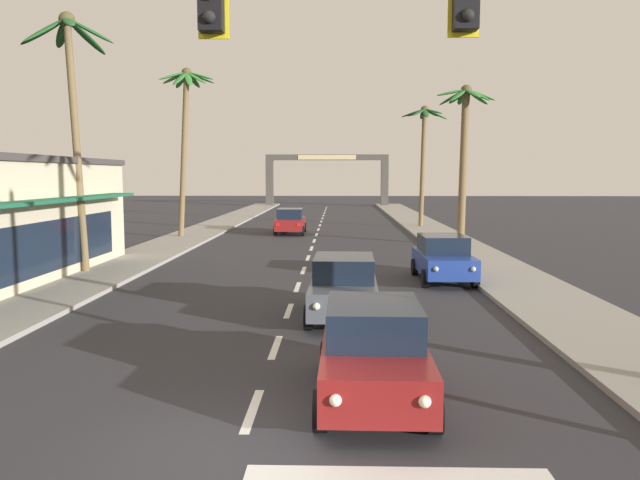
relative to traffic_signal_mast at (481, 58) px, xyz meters
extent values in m
plane|color=#2D2D33|center=(-3.31, -0.18, -5.44)|extent=(220.00, 220.00, 0.00)
cube|color=gray|center=(4.49, 19.82, -5.37)|extent=(3.20, 110.00, 0.14)
cube|color=gray|center=(-11.11, 19.82, -5.37)|extent=(3.20, 110.00, 0.14)
cube|color=silver|center=(-3.31, 1.46, -5.44)|extent=(0.16, 2.00, 0.01)
cube|color=silver|center=(-3.31, 5.39, -5.44)|extent=(0.16, 2.00, 0.01)
cube|color=silver|center=(-3.31, 9.31, -5.44)|extent=(0.16, 2.00, 0.01)
cube|color=silver|center=(-3.31, 13.24, -5.44)|extent=(0.16, 2.00, 0.01)
cube|color=silver|center=(-3.31, 17.17, -5.44)|extent=(0.16, 2.00, 0.01)
cube|color=silver|center=(-3.31, 21.10, -5.44)|extent=(0.16, 2.00, 0.01)
cube|color=silver|center=(-3.31, 25.03, -5.44)|extent=(0.16, 2.00, 0.01)
cube|color=silver|center=(-3.31, 28.95, -5.44)|extent=(0.16, 2.00, 0.01)
cube|color=silver|center=(-3.31, 32.88, -5.44)|extent=(0.16, 2.00, 0.01)
cube|color=silver|center=(-3.31, 36.81, -5.44)|extent=(0.16, 2.00, 0.01)
cube|color=silver|center=(-3.31, 40.74, -5.44)|extent=(0.16, 2.00, 0.01)
cube|color=silver|center=(-3.31, 44.67, -5.44)|extent=(0.16, 2.00, 0.01)
cube|color=silver|center=(-3.31, 48.60, -5.44)|extent=(0.16, 2.00, 0.01)
cube|color=silver|center=(-3.31, 52.52, -5.44)|extent=(0.16, 2.00, 0.01)
cube|color=silver|center=(-3.31, 56.45, -5.44)|extent=(0.16, 2.00, 0.01)
cube|color=silver|center=(-3.31, 60.38, -5.44)|extent=(0.16, 2.00, 0.01)
cube|color=silver|center=(-3.31, 64.31, -5.44)|extent=(0.16, 2.00, 0.01)
cube|color=silver|center=(-3.31, 68.24, -5.44)|extent=(0.16, 2.00, 0.01)
cube|color=silver|center=(-1.11, -0.78, -5.44)|extent=(4.00, 0.44, 0.01)
sphere|color=black|center=(-0.21, -0.16, 0.52)|extent=(0.17, 0.17, 0.17)
sphere|color=black|center=(-3.61, -0.16, 0.52)|extent=(0.17, 0.17, 0.17)
cube|color=yellow|center=(-3.61, 0.15, 0.82)|extent=(0.42, 0.03, 1.04)
cube|color=maroon|center=(-1.28, 2.02, -4.76)|extent=(1.82, 4.32, 0.72)
cube|color=black|center=(-1.27, 2.17, -4.08)|extent=(1.63, 2.22, 0.64)
cylinder|color=black|center=(-0.43, 0.58, -5.12)|extent=(0.23, 0.64, 0.64)
cylinder|color=black|center=(-2.16, 0.61, -5.12)|extent=(0.23, 0.64, 0.64)
cylinder|color=black|center=(-0.39, 3.42, -5.12)|extent=(0.23, 0.64, 0.64)
cylinder|color=black|center=(-2.12, 3.45, -5.12)|extent=(0.23, 0.64, 0.64)
sphere|color=#F9EFC6|center=(-0.69, -0.16, -4.68)|extent=(0.18, 0.18, 0.18)
sphere|color=#F9EFC6|center=(-1.93, -0.15, -4.68)|extent=(0.18, 0.18, 0.18)
cube|color=red|center=(-0.59, 4.17, -4.66)|extent=(0.24, 0.06, 0.20)
cube|color=red|center=(-1.91, 4.18, -4.66)|extent=(0.24, 0.06, 0.20)
cube|color=#4C515B|center=(-1.74, 8.43, -4.76)|extent=(1.86, 4.34, 0.72)
cube|color=black|center=(-1.74, 8.58, -4.08)|extent=(1.65, 2.24, 0.64)
cylinder|color=black|center=(-0.91, 6.99, -5.12)|extent=(0.23, 0.64, 0.64)
cylinder|color=black|center=(-2.63, 7.03, -5.12)|extent=(0.23, 0.64, 0.64)
cylinder|color=black|center=(-0.84, 9.83, -5.12)|extent=(0.23, 0.64, 0.64)
cylinder|color=black|center=(-2.57, 9.87, -5.12)|extent=(0.23, 0.64, 0.64)
sphere|color=#F9EFC6|center=(-1.17, 6.24, -4.68)|extent=(0.18, 0.18, 0.18)
sphere|color=#F9EFC6|center=(-2.41, 6.27, -4.68)|extent=(0.18, 0.18, 0.18)
cube|color=red|center=(-1.03, 10.57, -4.66)|extent=(0.24, 0.07, 0.20)
cube|color=red|center=(-2.35, 10.60, -4.66)|extent=(0.24, 0.07, 0.20)
cube|color=maroon|center=(-5.04, 33.40, -4.76)|extent=(1.78, 4.31, 0.72)
cube|color=black|center=(-5.04, 33.25, -4.08)|extent=(1.61, 2.21, 0.64)
cylinder|color=black|center=(-5.91, 34.82, -5.12)|extent=(0.22, 0.64, 0.64)
cylinder|color=black|center=(-4.19, 34.82, -5.12)|extent=(0.22, 0.64, 0.64)
cylinder|color=black|center=(-5.90, 31.98, -5.12)|extent=(0.22, 0.64, 0.64)
cylinder|color=black|center=(-4.18, 31.99, -5.12)|extent=(0.22, 0.64, 0.64)
sphere|color=#B2B2AD|center=(-5.67, 35.57, -4.68)|extent=(0.18, 0.18, 0.18)
sphere|color=#B2B2AD|center=(-4.43, 35.57, -4.68)|extent=(0.18, 0.18, 0.18)
cube|color=red|center=(-5.70, 31.24, -4.66)|extent=(0.24, 0.06, 0.20)
cube|color=red|center=(-4.38, 31.24, -4.66)|extent=(0.24, 0.06, 0.20)
cube|color=navy|center=(1.96, 14.67, -4.76)|extent=(1.81, 4.32, 0.72)
cube|color=black|center=(1.96, 14.82, -4.08)|extent=(1.63, 2.22, 0.64)
cylinder|color=black|center=(2.84, 13.26, -5.12)|extent=(0.23, 0.64, 0.64)
cylinder|color=black|center=(1.12, 13.24, -5.12)|extent=(0.23, 0.64, 0.64)
cylinder|color=black|center=(2.80, 16.10, -5.12)|extent=(0.23, 0.64, 0.64)
cylinder|color=black|center=(1.08, 16.08, -5.12)|extent=(0.23, 0.64, 0.64)
sphere|color=#B2B2AD|center=(2.61, 12.51, -4.68)|extent=(0.18, 0.18, 0.18)
sphere|color=#B2B2AD|center=(1.37, 12.49, -4.68)|extent=(0.18, 0.18, 0.18)
cube|color=red|center=(2.59, 16.84, -4.66)|extent=(0.24, 0.06, 0.20)
cube|color=red|center=(1.27, 16.82, -4.66)|extent=(0.24, 0.06, 0.20)
cylinder|color=brown|center=(-11.97, 15.88, -0.60)|extent=(0.67, 0.28, 9.67)
ellipsoid|color=#1E5123|center=(-11.23, 15.73, 3.83)|extent=(1.99, 0.70, 1.12)
ellipsoid|color=#1E5123|center=(-11.75, 16.71, 3.80)|extent=(1.21, 1.91, 1.17)
ellipsoid|color=#1E5123|center=(-12.70, 16.72, 3.95)|extent=(1.44, 1.93, 0.90)
ellipsoid|color=#1E5123|center=(-13.12, 15.98, 3.87)|extent=(2.02, 0.60, 1.05)
ellipsoid|color=#1E5123|center=(-12.64, 15.12, 3.76)|extent=(1.34, 1.80, 1.27)
ellipsoid|color=#1E5123|center=(-11.71, 14.98, 3.99)|extent=(1.29, 2.03, 0.82)
sphere|color=#4C4223|center=(-12.16, 15.88, 4.28)|extent=(0.60, 0.60, 0.60)
cylinder|color=brown|center=(-11.29, 30.31, -0.48)|extent=(0.89, 0.33, 9.93)
ellipsoid|color=#2D702D|center=(-10.17, 30.10, 4.33)|extent=(1.82, 0.80, 0.64)
ellipsoid|color=#2D702D|center=(-10.25, 30.70, 4.30)|extent=(1.74, 1.17, 0.70)
ellipsoid|color=#2D702D|center=(-10.80, 31.11, 4.22)|extent=(0.82, 1.76, 0.85)
ellipsoid|color=#2D702D|center=(-11.48, 30.97, 4.19)|extent=(1.31, 1.61, 0.90)
ellipsoid|color=#2D702D|center=(-11.81, 30.60, 4.28)|extent=(1.78, 0.98, 0.73)
ellipsoid|color=#2D702D|center=(-11.72, 29.83, 4.30)|extent=(1.68, 1.31, 0.71)
ellipsoid|color=#2D702D|center=(-11.23, 29.58, 4.10)|extent=(0.85, 1.65, 1.09)
ellipsoid|color=#2D702D|center=(-10.75, 29.60, 4.08)|extent=(0.93, 1.62, 1.12)
ellipsoid|color=#2D702D|center=(-10.34, 29.86, 4.17)|extent=(1.61, 1.27, 0.94)
sphere|color=#4C4223|center=(-11.01, 30.31, 4.53)|extent=(0.60, 0.60, 0.60)
cylinder|color=brown|center=(4.93, 26.72, -1.25)|extent=(0.55, 0.42, 8.38)
ellipsoid|color=#2D702D|center=(5.74, 26.54, 2.72)|extent=(1.64, 0.77, 0.76)
ellipsoid|color=#2D702D|center=(5.65, 27.07, 2.67)|extent=(1.56, 1.08, 0.86)
ellipsoid|color=#2D702D|center=(4.94, 27.48, 2.71)|extent=(0.51, 1.60, 0.78)
ellipsoid|color=#2D702D|center=(4.66, 27.42, 2.73)|extent=(1.04, 1.61, 0.74)
ellipsoid|color=#2D702D|center=(4.33, 27.03, 2.65)|extent=(1.56, 1.01, 0.89)
ellipsoid|color=#2D702D|center=(4.19, 26.62, 2.86)|extent=(1.69, 0.59, 0.48)
ellipsoid|color=#2D702D|center=(4.48, 26.19, 2.67)|extent=(1.36, 1.39, 0.86)
ellipsoid|color=#2D702D|center=(5.20, 25.98, 2.74)|extent=(0.82, 1.65, 0.73)
ellipsoid|color=#2D702D|center=(5.52, 26.19, 2.67)|extent=(1.38, 1.39, 0.85)
sphere|color=#4C4223|center=(4.99, 26.72, 2.99)|extent=(0.60, 0.60, 0.60)
cylinder|color=brown|center=(4.27, 38.70, -1.18)|extent=(0.50, 0.33, 8.53)
ellipsoid|color=#1E5123|center=(5.14, 38.51, 2.80)|extent=(1.71, 0.79, 0.89)
ellipsoid|color=#1E5123|center=(4.93, 39.34, 2.98)|extent=(1.48, 1.58, 0.54)
ellipsoid|color=#1E5123|center=(4.35, 39.54, 2.90)|extent=(0.41, 1.73, 0.71)
ellipsoid|color=#1E5123|center=(3.80, 39.37, 2.98)|extent=(1.43, 1.62, 0.53)
ellipsoid|color=#1E5123|center=(3.51, 38.77, 2.90)|extent=(1.76, 0.53, 0.70)
ellipsoid|color=#1E5123|center=(3.85, 38.03, 2.89)|extent=(1.35, 1.62, 0.71)
ellipsoid|color=#1E5123|center=(4.33, 37.89, 2.81)|extent=(0.45, 1.69, 0.87)
ellipsoid|color=#1E5123|center=(4.88, 38.01, 2.96)|extent=(1.38, 1.64, 0.58)
sphere|color=#4C4223|center=(4.36, 38.70, 3.13)|extent=(0.60, 0.60, 0.60)
cube|color=#195B3D|center=(-11.54, 12.08, -2.41)|extent=(1.00, 15.34, 0.12)
cube|color=black|center=(-11.97, 12.08, -4.04)|extent=(0.06, 14.44, 1.80)
cube|color=#423D38|center=(-10.45, 71.35, -2.60)|extent=(0.90, 0.90, 5.67)
cube|color=#423D38|center=(3.83, 71.35, -2.60)|extent=(0.90, 0.90, 5.67)
cube|color=#423D38|center=(-3.31, 71.35, 0.58)|extent=(15.18, 0.60, 0.70)
cube|color=tan|center=(-3.31, 71.03, 0.58)|extent=(7.14, 0.08, 0.56)
camera|label=1|loc=(-1.90, -8.85, -1.54)|focal=36.19mm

